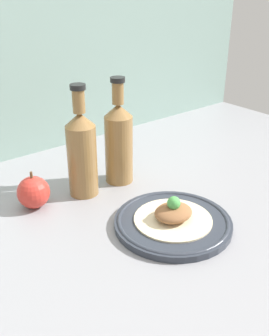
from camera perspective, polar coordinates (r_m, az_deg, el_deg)
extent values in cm
cube|color=gray|center=(90.84, 1.28, -9.08)|extent=(180.00, 110.00, 4.00)
cube|color=#84A399|center=(120.82, -16.07, 20.19)|extent=(180.00, 3.00, 80.00)
cylinder|color=#2D333D|center=(88.86, 5.57, -7.93)|extent=(26.27, 26.27, 1.54)
torus|color=#2D333D|center=(88.56, 5.59, -7.64)|extent=(25.24, 25.24, 1.08)
cylinder|color=beige|center=(88.33, 5.60, -7.41)|extent=(17.42, 17.42, 0.40)
ellipsoid|color=brown|center=(87.38, 5.65, -6.45)|extent=(8.89, 7.56, 3.10)
sphere|color=#4CA34C|center=(86.11, 5.72, -5.08)|extent=(2.97, 2.97, 2.97)
cylinder|color=olive|center=(98.35, -7.58, 1.05)|extent=(7.40, 7.40, 18.24)
cone|color=olive|center=(94.37, -7.96, 7.00)|extent=(7.40, 7.40, 3.33)
cylinder|color=olive|center=(93.06, -8.12, 9.58)|extent=(2.96, 2.96, 5.52)
cylinder|color=black|center=(92.19, -8.25, 11.58)|extent=(3.70, 3.70, 1.20)
cylinder|color=olive|center=(104.02, -2.28, 2.69)|extent=(7.40, 7.40, 18.24)
cone|color=olive|center=(100.27, -2.39, 8.36)|extent=(7.40, 7.40, 3.33)
cylinder|color=olive|center=(99.03, -2.44, 10.80)|extent=(2.96, 2.96, 5.52)
cylinder|color=black|center=(98.22, -2.47, 12.70)|extent=(3.70, 3.70, 1.20)
sphere|color=red|center=(96.91, -14.44, -3.44)|extent=(7.85, 7.85, 7.85)
cylinder|color=brown|center=(94.84, -14.74, -1.04)|extent=(0.63, 0.63, 1.77)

